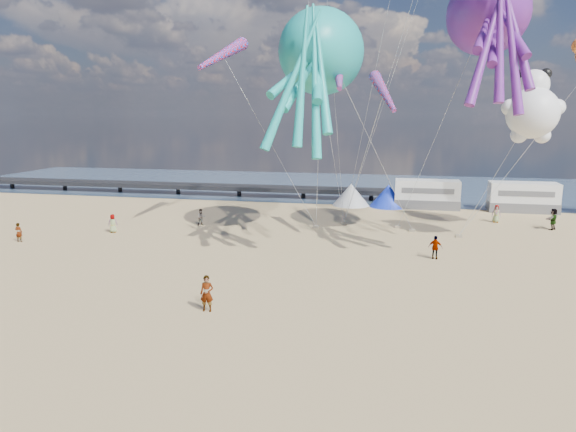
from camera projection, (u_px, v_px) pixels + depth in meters
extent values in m
plane|color=tan|center=(304.00, 409.00, 17.37)|extent=(120.00, 120.00, 0.00)
plane|color=#32465F|center=(375.00, 187.00, 70.14)|extent=(120.00, 120.00, 0.00)
cube|color=black|center=(148.00, 185.00, 65.07)|extent=(60.00, 3.00, 0.50)
cube|color=silver|center=(427.00, 194.00, 54.24)|extent=(6.60, 2.50, 3.00)
cube|color=silver|center=(523.00, 197.00, 52.31)|extent=(6.60, 2.50, 3.00)
cone|color=white|center=(351.00, 195.00, 55.92)|extent=(4.00, 4.00, 2.40)
cone|color=#1933CC|center=(388.00, 196.00, 55.11)|extent=(4.00, 4.00, 2.40)
imported|color=tan|center=(207.00, 294.00, 25.85)|extent=(0.72, 0.51, 1.88)
imported|color=#7F6659|center=(113.00, 223.00, 43.14)|extent=(0.68, 0.57, 1.57)
imported|color=#7F6659|center=(435.00, 248.00, 35.20)|extent=(1.17, 0.83, 1.64)
imported|color=#7F6659|center=(553.00, 219.00, 44.17)|extent=(1.05, 1.13, 1.86)
imported|color=#7F6659|center=(19.00, 232.00, 40.01)|extent=(1.44, 0.56, 1.51)
imported|color=#7F6659|center=(496.00, 214.00, 47.20)|extent=(0.64, 0.46, 1.64)
imported|color=#7F6659|center=(201.00, 217.00, 45.90)|extent=(0.87, 0.81, 1.50)
cube|color=gray|center=(316.00, 227.00, 44.93)|extent=(0.50, 0.35, 0.22)
cube|color=gray|center=(398.00, 227.00, 45.03)|extent=(0.50, 0.35, 0.22)
cube|color=gray|center=(459.00, 236.00, 41.57)|extent=(0.50, 0.35, 0.22)
cube|color=gray|center=(412.00, 230.00, 43.57)|extent=(0.50, 0.35, 0.22)
cube|color=gray|center=(344.00, 223.00, 46.50)|extent=(0.50, 0.35, 0.22)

